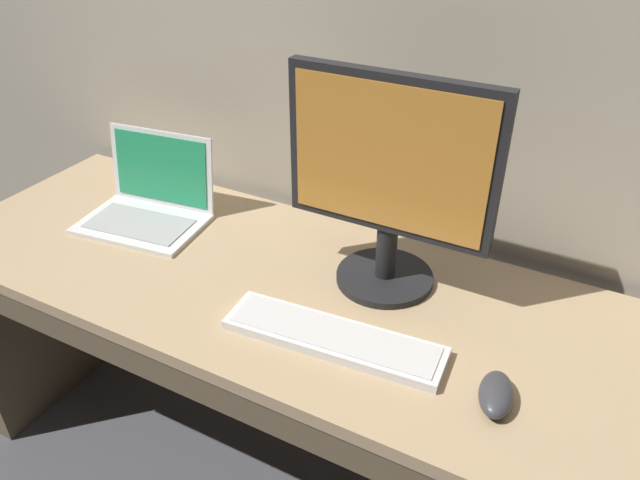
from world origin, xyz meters
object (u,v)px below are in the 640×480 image
object	(u,v)px
laptop_white	(149,202)
external_monitor	(389,180)
wired_keyboard	(333,338)
computer_mouse	(496,394)

from	to	relation	value
laptop_white	external_monitor	distance (m)	0.69
wired_keyboard	computer_mouse	bearing A→B (deg)	-1.12
external_monitor	wired_keyboard	size ratio (longest dim) A/B	1.06
external_monitor	wired_keyboard	distance (m)	0.34
external_monitor	wired_keyboard	world-z (taller)	external_monitor
computer_mouse	wired_keyboard	bearing A→B (deg)	168.36
wired_keyboard	computer_mouse	xyz separation A→B (m)	(0.32, -0.01, 0.01)
external_monitor	wired_keyboard	bearing A→B (deg)	-92.10
external_monitor	computer_mouse	world-z (taller)	external_monitor
external_monitor	wired_keyboard	xyz separation A→B (m)	(-0.01, -0.23, -0.25)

